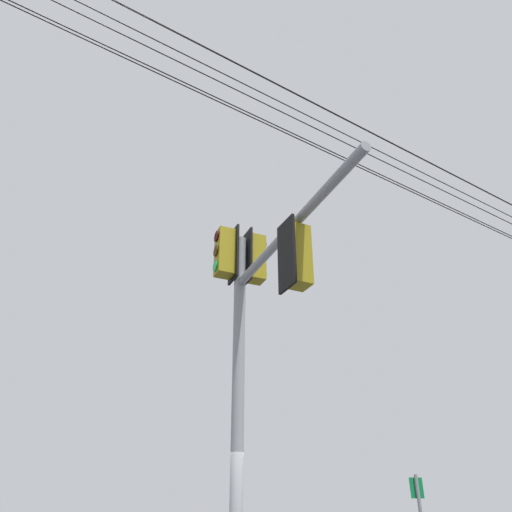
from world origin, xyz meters
TOP-DOWN VIEW (x-y plane):
  - signal_mast_assembly at (0.17, 0.29)m, footprint 1.24×4.14m
  - overhead_wire_span at (-1.16, 0.45)m, footprint 27.03×9.39m

SIDE VIEW (x-z plane):
  - signal_mast_assembly at x=0.17m, z-range 1.35..7.73m
  - overhead_wire_span at x=-1.16m, z-range 9.04..11.09m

